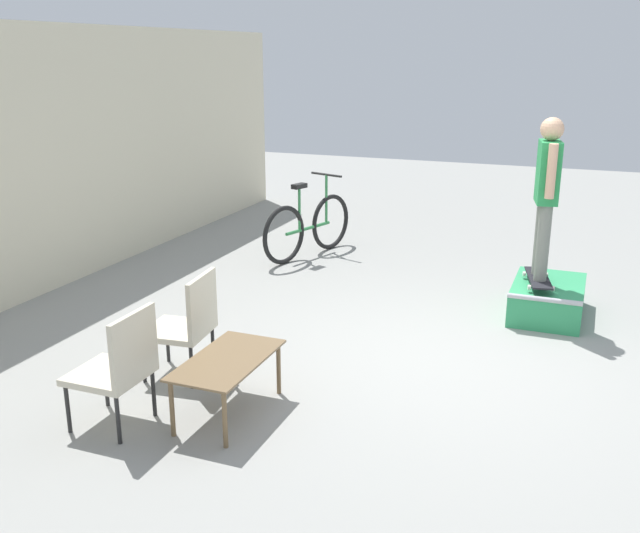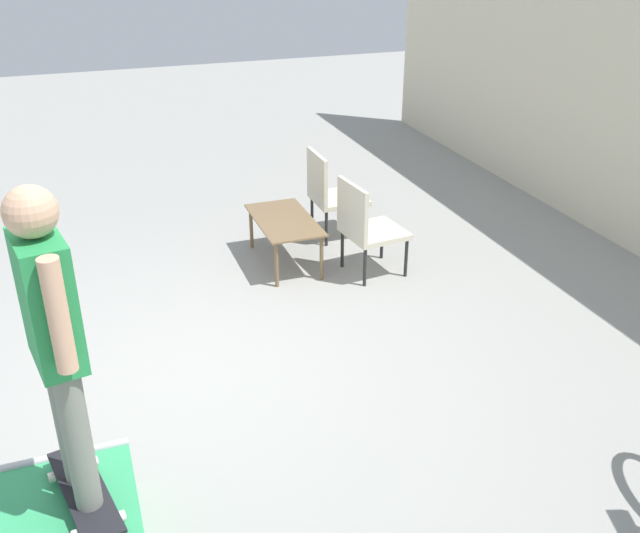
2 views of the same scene
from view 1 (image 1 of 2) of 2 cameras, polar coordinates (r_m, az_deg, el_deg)
name	(u,v)px [view 1 (image 1 of 2)]	position (r m, az deg, el deg)	size (l,w,h in m)	color
ground_plane	(432,358)	(6.64, 8.99, -7.25)	(24.00, 24.00, 0.00)	gray
house_wall_back	(19,166)	(8.43, -22.95, 7.43)	(12.00, 0.06, 3.00)	beige
skate_ramp_box	(548,299)	(7.91, 17.74, -2.50)	(1.11, 0.71, 0.37)	#339E60
skateboard_on_ramp	(538,278)	(7.73, 17.07, -0.90)	(0.77, 0.36, 0.07)	black
person_skater	(547,186)	(7.50, 17.70, 6.15)	(0.56, 0.27, 1.63)	gray
coffee_table	(228,365)	(5.50, -7.41, -7.83)	(1.00, 0.53, 0.46)	brown
patio_chair_left	(119,365)	(5.44, -15.78, -7.56)	(0.52, 0.52, 0.92)	black
patio_chair_right	(187,321)	(6.14, -10.57, -4.33)	(0.58, 0.58, 0.92)	black
bicycle	(308,227)	(9.66, -0.95, 3.21)	(1.69, 0.67, 1.09)	black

